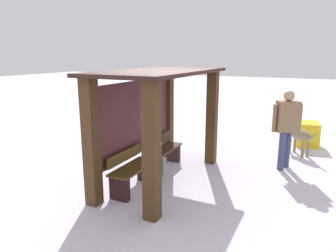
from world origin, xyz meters
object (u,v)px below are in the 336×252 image
at_px(person_walking, 287,123).
at_px(dog, 298,135).
at_px(bench_center_inside, 164,153).
at_px(grit_bin, 307,134).
at_px(bench_left_inside, 133,172).
at_px(bus_shelter, 154,108).

relative_size(person_walking, dog, 2.21).
bearing_deg(dog, bench_center_inside, 131.68).
height_order(person_walking, grit_bin, person_walking).
relative_size(bench_left_inside, grit_bin, 1.59).
bearing_deg(dog, bus_shelter, 140.00).
relative_size(dog, grit_bin, 1.11).
xyz_separation_m(bench_left_inside, person_walking, (2.39, -2.39, 0.68)).
height_order(bench_center_inside, person_walking, person_walking).
height_order(bench_center_inside, dog, bench_center_inside).
bearing_deg(bench_center_inside, grit_bin, -40.23).
height_order(bus_shelter, dog, bus_shelter).
bearing_deg(bus_shelter, dog, -40.00).
distance_m(bus_shelter, bench_left_inside, 1.29).
distance_m(bench_left_inside, grit_bin, 5.32).
xyz_separation_m(person_walking, dog, (1.19, -0.19, -0.51)).
relative_size(bus_shelter, grit_bin, 4.60).
xyz_separation_m(bus_shelter, person_walking, (1.75, -2.27, -0.43)).
bearing_deg(bench_center_inside, person_walking, -65.04).
height_order(dog, grit_bin, dog).
bearing_deg(dog, person_walking, 170.72).
height_order(person_walking, dog, person_walking).
relative_size(bus_shelter, dog, 4.15).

